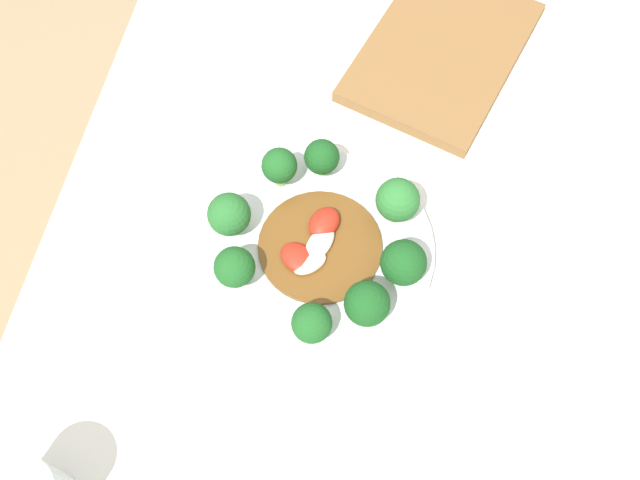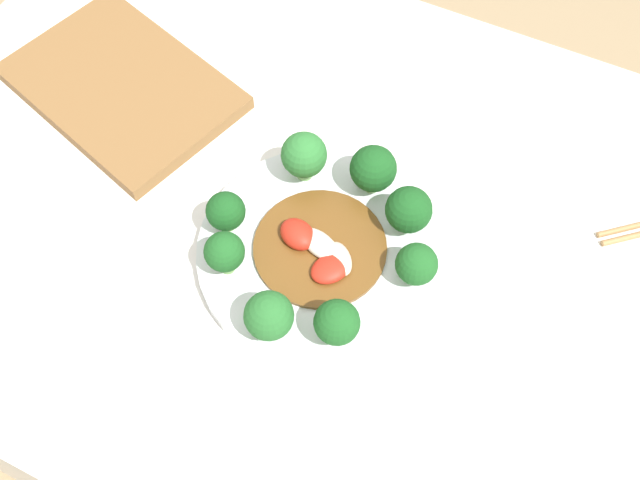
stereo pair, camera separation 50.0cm
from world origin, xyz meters
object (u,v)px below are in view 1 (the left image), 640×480
Objects in this scene: stirfry_center at (317,245)px; cutting_board at (442,52)px; broccoli_northeast at (367,304)px; broccoli_east at (312,323)px; plate at (320,250)px; broccoli_south at (229,215)px; broccoli_west at (322,157)px; broccoli_southwest at (279,166)px; broccoli_southeast at (235,268)px; broccoli_northwest at (398,200)px; broccoli_north at (403,263)px.

stirfry_center is 0.36m from cutting_board.
broccoli_east is at bearing -59.82° from broccoli_northeast.
plate is 4.47× the size of broccoli_south.
cutting_board is (-0.34, 0.11, -0.01)m from stirfry_center.
broccoli_east is 0.22m from broccoli_west.
broccoli_south reaches higher than broccoli_southwest.
broccoli_southeast is 1.12× the size of broccoli_west.
broccoli_southeast reaches higher than plate.
stirfry_center is (0.08, 0.06, -0.03)m from broccoli_southwest.
broccoli_southwest and broccoli_southeast have the same top height.
stirfry_center is (0.06, -0.09, -0.03)m from broccoli_northwest.
plate is at bearing -137.77° from broccoli_northeast.
broccoli_west is 0.36× the size of stirfry_center.
broccoli_southeast is at bearing 19.48° from broccoli_south.
plate is 4.56× the size of broccoli_southeast.
broccoli_east is 0.46m from cutting_board.
broccoli_east is 0.81× the size of broccoli_northwest.
broccoli_south is 0.11m from stirfry_center.
broccoli_west is at bearing -136.19° from broccoli_north.
broccoli_northwest is at bearing 126.11° from plate.
broccoli_southwest is at bearing -34.36° from cutting_board.
broccoli_east is at bearing -22.67° from broccoli_northwest.
broccoli_northeast is 0.07m from broccoli_east.
broccoli_northwest is at bearing 125.52° from broccoli_southeast.
broccoli_northwest reaches higher than stirfry_center.
cutting_board is (-0.36, 0.01, -0.05)m from broccoli_north.
broccoli_south is 0.41m from cutting_board.
broccoli_northeast reaches higher than broccoli_west.
stirfry_center is (0.01, 0.11, -0.03)m from broccoli_south.
broccoli_west is 0.18m from broccoli_north.
broccoli_west is at bearing -170.00° from plate.
cutting_board is (-0.26, 0.18, -0.05)m from broccoli_southwest.
cutting_board is at bearing 153.80° from broccoli_southeast.
broccoli_northwest reaches higher than cutting_board.
broccoli_northwest is at bearing -166.49° from broccoli_north.
cutting_board is (-0.34, 0.22, -0.04)m from broccoli_south.
broccoli_northeast is 0.94× the size of broccoli_northwest.
stirfry_center is at bearing -54.61° from broccoli_northwest.
broccoli_southwest is 0.32m from cutting_board.
broccoli_southwest reaches higher than stirfry_center.
cutting_board is at bearing 174.53° from broccoli_northeast.
broccoli_south is 0.19× the size of cutting_board.
broccoli_west is 0.11m from broccoli_northwest.
stirfry_center is (-0.08, -0.07, -0.03)m from broccoli_northeast.
plate is at bearing -173.65° from broccoli_east.
broccoli_northeast reaches higher than broccoli_southwest.
broccoli_west is 0.88× the size of broccoli_south.
broccoli_southeast is 0.18× the size of cutting_board.
broccoli_north reaches higher than cutting_board.
broccoli_east is (0.11, 0.01, 0.04)m from plate.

